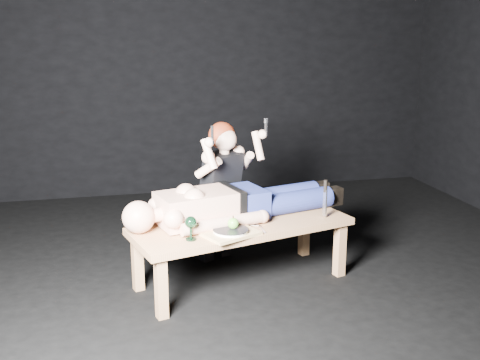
{
  "coord_description": "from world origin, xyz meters",
  "views": [
    {
      "loc": [
        -1.15,
        -3.75,
        1.76
      ],
      "look_at": [
        -0.27,
        0.03,
        0.75
      ],
      "focal_mm": 43.01,
      "sensor_mm": 36.0,
      "label": 1
    }
  ],
  "objects_px": {
    "table": "(242,253)",
    "carving_knife": "(325,199)",
    "lying_man": "(239,198)",
    "serving_tray": "(231,233)",
    "goblet": "(191,228)",
    "kneeling_woman": "(216,190)"
  },
  "relations": [
    {
      "from": "table",
      "to": "carving_knife",
      "type": "relative_size",
      "value": 5.51
    },
    {
      "from": "lying_man",
      "to": "serving_tray",
      "type": "distance_m",
      "value": 0.41
    },
    {
      "from": "table",
      "to": "carving_knife",
      "type": "height_order",
      "value": "carving_knife"
    },
    {
      "from": "goblet",
      "to": "carving_knife",
      "type": "distance_m",
      "value": 1.04
    },
    {
      "from": "kneeling_woman",
      "to": "table",
      "type": "bearing_deg",
      "value": -105.58
    },
    {
      "from": "serving_tray",
      "to": "carving_knife",
      "type": "xyz_separation_m",
      "value": [
        0.74,
        0.21,
        0.13
      ]
    },
    {
      "from": "lying_man",
      "to": "kneeling_woman",
      "type": "height_order",
      "value": "kneeling_woman"
    },
    {
      "from": "goblet",
      "to": "table",
      "type": "bearing_deg",
      "value": 32.57
    },
    {
      "from": "kneeling_woman",
      "to": "serving_tray",
      "type": "bearing_deg",
      "value": -119.37
    },
    {
      "from": "kneeling_woman",
      "to": "goblet",
      "type": "height_order",
      "value": "kneeling_woman"
    },
    {
      "from": "table",
      "to": "serving_tray",
      "type": "height_order",
      "value": "serving_tray"
    },
    {
      "from": "serving_tray",
      "to": "table",
      "type": "bearing_deg",
      "value": 60.24
    },
    {
      "from": "lying_man",
      "to": "serving_tray",
      "type": "height_order",
      "value": "lying_man"
    },
    {
      "from": "lying_man",
      "to": "kneeling_woman",
      "type": "xyz_separation_m",
      "value": [
        -0.11,
        0.34,
        -0.02
      ]
    },
    {
      "from": "kneeling_woman",
      "to": "serving_tray",
      "type": "distance_m",
      "value": 0.71
    },
    {
      "from": "serving_tray",
      "to": "lying_man",
      "type": "bearing_deg",
      "value": 68.83
    },
    {
      "from": "serving_tray",
      "to": "carving_knife",
      "type": "height_order",
      "value": "carving_knife"
    },
    {
      "from": "lying_man",
      "to": "serving_tray",
      "type": "relative_size",
      "value": 4.73
    },
    {
      "from": "lying_man",
      "to": "carving_knife",
      "type": "distance_m",
      "value": 0.62
    },
    {
      "from": "kneeling_woman",
      "to": "carving_knife",
      "type": "relative_size",
      "value": 4.07
    },
    {
      "from": "carving_knife",
      "to": "goblet",
      "type": "bearing_deg",
      "value": 178.41
    },
    {
      "from": "serving_tray",
      "to": "carving_knife",
      "type": "bearing_deg",
      "value": 15.67
    }
  ]
}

